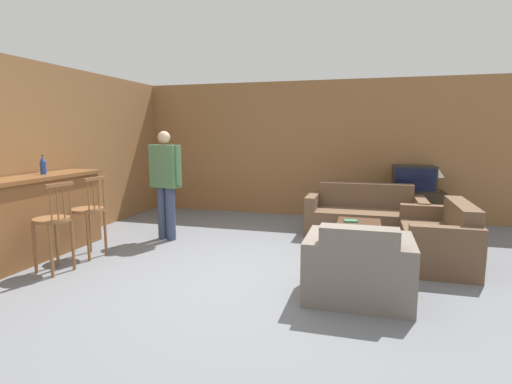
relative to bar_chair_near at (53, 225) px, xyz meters
The scene contains 16 objects.
ground_plane 2.30m from the bar_chair_near, 11.94° to the left, with size 24.00×24.00×0.00m, color slate.
wall_back 4.67m from the bar_chair_near, 61.72° to the left, with size 9.40×0.08×2.60m.
wall_left 2.15m from the bar_chair_near, 119.04° to the left, with size 0.08×8.60×2.60m.
bar_counter 0.70m from the bar_chair_near, 156.61° to the left, with size 0.55×2.27×1.07m.
bar_chair_near is the anchor object (origin of this frame).
bar_chair_mid 0.61m from the bar_chair_near, 89.99° to the left, with size 0.47×0.47×1.06m.
couch_far 4.45m from the bar_chair_near, 38.79° to the left, with size 1.81×0.84×0.80m.
armchair_near 3.45m from the bar_chair_near, ahead, with size 1.02×0.80×0.78m.
loveseat_right 4.69m from the bar_chair_near, 20.22° to the left, with size 0.78×1.51×0.77m.
coffee_table 3.74m from the bar_chair_near, 24.48° to the left, with size 0.57×0.91×0.43m.
tv_unit 5.66m from the bar_chair_near, 40.96° to the left, with size 1.03×0.52×0.61m.
tv 5.66m from the bar_chair_near, 40.94° to the left, with size 0.70×0.49×0.44m.
bottle 1.11m from the bar_chair_near, 137.30° to the left, with size 0.08×0.08×0.26m.
book_on_table 3.70m from the bar_chair_near, 27.24° to the left, with size 0.19×0.15×0.02m.
table_lamp 5.93m from the bar_chair_near, 38.77° to the left, with size 0.29×0.29×0.46m.
person_by_window 1.79m from the bar_chair_near, 71.57° to the left, with size 0.59×0.28×1.65m.
Camera 1 is at (1.30, -4.17, 1.62)m, focal length 28.00 mm.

